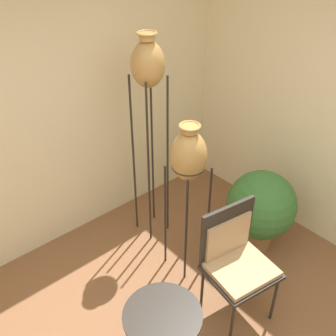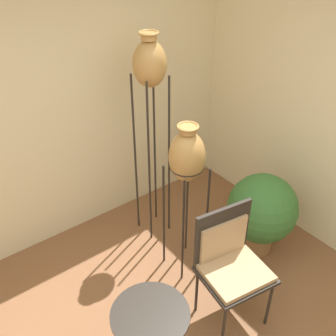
{
  "view_description": "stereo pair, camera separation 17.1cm",
  "coord_description": "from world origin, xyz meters",
  "px_view_note": "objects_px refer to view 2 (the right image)",
  "views": [
    {
      "loc": [
        -1.12,
        -0.95,
        2.88
      ],
      "look_at": [
        0.81,
        1.26,
        0.93
      ],
      "focal_mm": 42.0,
      "sensor_mm": 36.0,
      "label": 1
    },
    {
      "loc": [
        -0.98,
        -1.06,
        2.88
      ],
      "look_at": [
        0.81,
        1.26,
        0.93
      ],
      "focal_mm": 42.0,
      "sensor_mm": 36.0,
      "label": 2
    }
  ],
  "objects_px": {
    "vase_stand_medium": "(187,159)",
    "chair": "(230,259)",
    "vase_stand_tall": "(150,71)",
    "side_table": "(151,332)",
    "potted_plant": "(262,210)"
  },
  "relations": [
    {
      "from": "vase_stand_medium",
      "to": "chair",
      "type": "relative_size",
      "value": 1.46
    },
    {
      "from": "vase_stand_medium",
      "to": "side_table",
      "type": "height_order",
      "value": "vase_stand_medium"
    },
    {
      "from": "side_table",
      "to": "potted_plant",
      "type": "bearing_deg",
      "value": 14.79
    },
    {
      "from": "vase_stand_medium",
      "to": "side_table",
      "type": "relative_size",
      "value": 2.09
    },
    {
      "from": "vase_stand_medium",
      "to": "chair",
      "type": "height_order",
      "value": "vase_stand_medium"
    },
    {
      "from": "chair",
      "to": "potted_plant",
      "type": "xyz_separation_m",
      "value": [
        0.78,
        0.34,
        -0.13
      ]
    },
    {
      "from": "vase_stand_tall",
      "to": "vase_stand_medium",
      "type": "height_order",
      "value": "vase_stand_tall"
    },
    {
      "from": "vase_stand_tall",
      "to": "potted_plant",
      "type": "bearing_deg",
      "value": -53.71
    },
    {
      "from": "vase_stand_tall",
      "to": "chair",
      "type": "relative_size",
      "value": 2.02
    },
    {
      "from": "vase_stand_medium",
      "to": "potted_plant",
      "type": "height_order",
      "value": "vase_stand_medium"
    },
    {
      "from": "vase_stand_medium",
      "to": "side_table",
      "type": "bearing_deg",
      "value": -141.29
    },
    {
      "from": "potted_plant",
      "to": "side_table",
      "type": "bearing_deg",
      "value": -165.21
    },
    {
      "from": "vase_stand_tall",
      "to": "chair",
      "type": "distance_m",
      "value": 1.67
    },
    {
      "from": "vase_stand_tall",
      "to": "side_table",
      "type": "distance_m",
      "value": 2.02
    },
    {
      "from": "vase_stand_tall",
      "to": "side_table",
      "type": "height_order",
      "value": "vase_stand_tall"
    }
  ]
}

